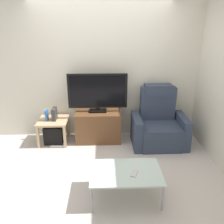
{
  "coord_description": "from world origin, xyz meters",
  "views": [
    {
      "loc": [
        0.04,
        -3.23,
        2.12
      ],
      "look_at": [
        0.18,
        0.5,
        0.7
      ],
      "focal_mm": 37.12,
      "sensor_mm": 36.0,
      "label": 1
    }
  ],
  "objects_px": {
    "game_console": "(54,114)",
    "cell_phone": "(134,173)",
    "tv_stand": "(98,126)",
    "side_table": "(53,123)",
    "recliner_armchair": "(159,125)",
    "subwoofer_box": "(54,133)",
    "coffee_table": "(126,173)",
    "television": "(98,92)",
    "book_upright": "(47,115)"
  },
  "relations": [
    {
      "from": "television",
      "to": "cell_phone",
      "type": "bearing_deg",
      "value": -74.14
    },
    {
      "from": "television",
      "to": "book_upright",
      "type": "height_order",
      "value": "television"
    },
    {
      "from": "coffee_table",
      "to": "tv_stand",
      "type": "bearing_deg",
      "value": 103.15
    },
    {
      "from": "side_table",
      "to": "television",
      "type": "bearing_deg",
      "value": 4.15
    },
    {
      "from": "game_console",
      "to": "side_table",
      "type": "bearing_deg",
      "value": -164.05
    },
    {
      "from": "side_table",
      "to": "coffee_table",
      "type": "height_order",
      "value": "side_table"
    },
    {
      "from": "book_upright",
      "to": "cell_phone",
      "type": "bearing_deg",
      "value": -48.33
    },
    {
      "from": "recliner_armchair",
      "to": "game_console",
      "type": "height_order",
      "value": "recliner_armchair"
    },
    {
      "from": "tv_stand",
      "to": "game_console",
      "type": "bearing_deg",
      "value": -177.69
    },
    {
      "from": "tv_stand",
      "to": "side_table",
      "type": "relative_size",
      "value": 1.57
    },
    {
      "from": "tv_stand",
      "to": "recliner_armchair",
      "type": "distance_m",
      "value": 1.14
    },
    {
      "from": "recliner_armchair",
      "to": "side_table",
      "type": "relative_size",
      "value": 2.0
    },
    {
      "from": "game_console",
      "to": "cell_phone",
      "type": "xyz_separation_m",
      "value": [
        1.29,
        -1.63,
        -0.18
      ]
    },
    {
      "from": "coffee_table",
      "to": "recliner_armchair",
      "type": "bearing_deg",
      "value": 62.63
    },
    {
      "from": "recliner_armchair",
      "to": "game_console",
      "type": "xyz_separation_m",
      "value": [
        -1.93,
        0.13,
        0.19
      ]
    },
    {
      "from": "recliner_armchair",
      "to": "subwoofer_box",
      "type": "height_order",
      "value": "recliner_armchair"
    },
    {
      "from": "tv_stand",
      "to": "subwoofer_box",
      "type": "bearing_deg",
      "value": -177.11
    },
    {
      "from": "coffee_table",
      "to": "game_console",
      "type": "bearing_deg",
      "value": 126.94
    },
    {
      "from": "game_console",
      "to": "recliner_armchair",
      "type": "bearing_deg",
      "value": -3.93
    },
    {
      "from": "television",
      "to": "book_upright",
      "type": "bearing_deg",
      "value": -175.08
    },
    {
      "from": "coffee_table",
      "to": "book_upright",
      "type": "bearing_deg",
      "value": 130.49
    },
    {
      "from": "side_table",
      "to": "tv_stand",
      "type": "bearing_deg",
      "value": 2.89
    },
    {
      "from": "tv_stand",
      "to": "cell_phone",
      "type": "distance_m",
      "value": 1.73
    },
    {
      "from": "cell_phone",
      "to": "subwoofer_box",
      "type": "bearing_deg",
      "value": 153.06
    },
    {
      "from": "side_table",
      "to": "recliner_armchair",
      "type": "bearing_deg",
      "value": -3.57
    },
    {
      "from": "tv_stand",
      "to": "game_console",
      "type": "relative_size",
      "value": 3.81
    },
    {
      "from": "television",
      "to": "game_console",
      "type": "height_order",
      "value": "television"
    },
    {
      "from": "subwoofer_box",
      "to": "book_upright",
      "type": "xyz_separation_m",
      "value": [
        -0.1,
        -0.02,
        0.39
      ]
    },
    {
      "from": "tv_stand",
      "to": "television",
      "type": "distance_m",
      "value": 0.67
    },
    {
      "from": "subwoofer_box",
      "to": "cell_phone",
      "type": "distance_m",
      "value": 2.1
    },
    {
      "from": "side_table",
      "to": "book_upright",
      "type": "relative_size",
      "value": 2.61
    },
    {
      "from": "tv_stand",
      "to": "side_table",
      "type": "distance_m",
      "value": 0.85
    },
    {
      "from": "cell_phone",
      "to": "coffee_table",
      "type": "bearing_deg",
      "value": 177.12
    },
    {
      "from": "tv_stand",
      "to": "cell_phone",
      "type": "xyz_separation_m",
      "value": [
        0.48,
        -1.66,
        0.1
      ]
    },
    {
      "from": "game_console",
      "to": "cell_phone",
      "type": "relative_size",
      "value": 1.48
    },
    {
      "from": "tv_stand",
      "to": "game_console",
      "type": "height_order",
      "value": "game_console"
    },
    {
      "from": "tv_stand",
      "to": "book_upright",
      "type": "bearing_deg",
      "value": -176.2
    },
    {
      "from": "recliner_armchair",
      "to": "game_console",
      "type": "bearing_deg",
      "value": 166.42
    },
    {
      "from": "cell_phone",
      "to": "tv_stand",
      "type": "bearing_deg",
      "value": 129.83
    },
    {
      "from": "book_upright",
      "to": "game_console",
      "type": "relative_size",
      "value": 0.93
    },
    {
      "from": "subwoofer_box",
      "to": "coffee_table",
      "type": "height_order",
      "value": "coffee_table"
    },
    {
      "from": "television",
      "to": "recliner_armchair",
      "type": "bearing_deg",
      "value": -9.31
    },
    {
      "from": "book_upright",
      "to": "coffee_table",
      "type": "distance_m",
      "value": 2.04
    },
    {
      "from": "book_upright",
      "to": "game_console",
      "type": "height_order",
      "value": "game_console"
    },
    {
      "from": "tv_stand",
      "to": "side_table",
      "type": "xyz_separation_m",
      "value": [
        -0.84,
        -0.04,
        0.09
      ]
    },
    {
      "from": "recliner_armchair",
      "to": "side_table",
      "type": "distance_m",
      "value": 1.97
    },
    {
      "from": "recliner_armchair",
      "to": "book_upright",
      "type": "height_order",
      "value": "recliner_armchair"
    },
    {
      "from": "television",
      "to": "game_console",
      "type": "distance_m",
      "value": 0.9
    },
    {
      "from": "subwoofer_box",
      "to": "cell_phone",
      "type": "height_order",
      "value": "cell_phone"
    },
    {
      "from": "side_table",
      "to": "cell_phone",
      "type": "bearing_deg",
      "value": -50.75
    }
  ]
}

